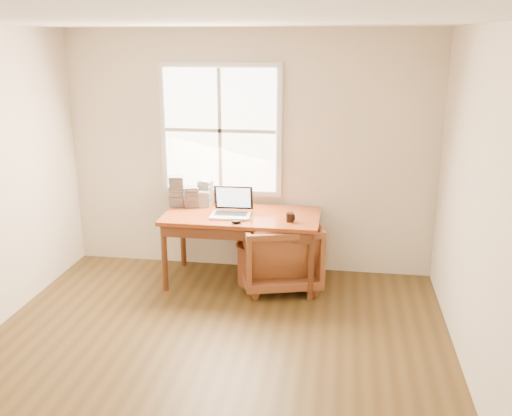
{
  "coord_description": "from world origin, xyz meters",
  "views": [
    {
      "loc": [
        1.0,
        -3.72,
        2.5
      ],
      "look_at": [
        0.17,
        1.65,
        0.87
      ],
      "focal_mm": 40.0,
      "sensor_mm": 36.0,
      "label": 1
    }
  ],
  "objects_px": {
    "wicker_stool": "(258,264)",
    "coffee_mug": "(290,217)",
    "laptop": "(230,203)",
    "cd_stack_a": "(205,193)",
    "desk": "(242,216)",
    "armchair": "(280,253)"
  },
  "relations": [
    {
      "from": "armchair",
      "to": "coffee_mug",
      "type": "xyz_separation_m",
      "value": [
        0.11,
        -0.13,
        0.43
      ]
    },
    {
      "from": "laptop",
      "to": "cd_stack_a",
      "type": "bearing_deg",
      "value": 129.42
    },
    {
      "from": "wicker_stool",
      "to": "coffee_mug",
      "type": "bearing_deg",
      "value": -25.55
    },
    {
      "from": "wicker_stool",
      "to": "coffee_mug",
      "type": "relative_size",
      "value": 4.84
    },
    {
      "from": "laptop",
      "to": "armchair",
      "type": "bearing_deg",
      "value": 3.75
    },
    {
      "from": "armchair",
      "to": "coffee_mug",
      "type": "relative_size",
      "value": 9.07
    },
    {
      "from": "desk",
      "to": "coffee_mug",
      "type": "distance_m",
      "value": 0.54
    },
    {
      "from": "laptop",
      "to": "cd_stack_a",
      "type": "height_order",
      "value": "laptop"
    },
    {
      "from": "desk",
      "to": "wicker_stool",
      "type": "relative_size",
      "value": 3.75
    },
    {
      "from": "desk",
      "to": "wicker_stool",
      "type": "height_order",
      "value": "desk"
    },
    {
      "from": "cd_stack_a",
      "to": "armchair",
      "type": "bearing_deg",
      "value": -21.28
    },
    {
      "from": "desk",
      "to": "laptop",
      "type": "bearing_deg",
      "value": -137.96
    },
    {
      "from": "desk",
      "to": "coffee_mug",
      "type": "height_order",
      "value": "coffee_mug"
    },
    {
      "from": "armchair",
      "to": "cd_stack_a",
      "type": "xyz_separation_m",
      "value": [
        -0.85,
        0.33,
        0.52
      ]
    },
    {
      "from": "desk",
      "to": "cd_stack_a",
      "type": "bearing_deg",
      "value": 146.79
    },
    {
      "from": "coffee_mug",
      "to": "desk",
      "type": "bearing_deg",
      "value": 138.02
    },
    {
      "from": "laptop",
      "to": "wicker_stool",
      "type": "bearing_deg",
      "value": 16.27
    },
    {
      "from": "armchair",
      "to": "wicker_stool",
      "type": "relative_size",
      "value": 1.88
    },
    {
      "from": "wicker_stool",
      "to": "laptop",
      "type": "relative_size",
      "value": 1.09
    },
    {
      "from": "cd_stack_a",
      "to": "desk",
      "type": "bearing_deg",
      "value": -33.21
    },
    {
      "from": "armchair",
      "to": "desk",
      "type": "bearing_deg",
      "value": -21.21
    },
    {
      "from": "wicker_stool",
      "to": "coffee_mug",
      "type": "height_order",
      "value": "coffee_mug"
    }
  ]
}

